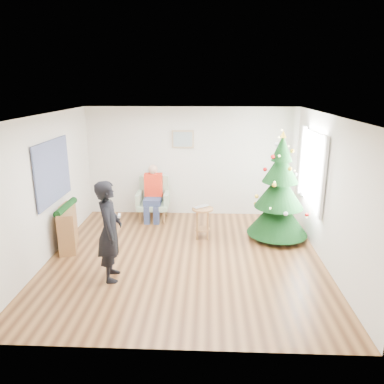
{
  "coord_description": "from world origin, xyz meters",
  "views": [
    {
      "loc": [
        0.41,
        -6.31,
        3.11
      ],
      "look_at": [
        0.1,
        0.6,
        1.1
      ],
      "focal_mm": 35.0,
      "sensor_mm": 36.0,
      "label": 1
    }
  ],
  "objects_px": {
    "christmas_tree": "(279,192)",
    "console": "(68,227)",
    "stool": "(202,223)",
    "standing_man": "(110,231)",
    "armchair": "(154,204)"
  },
  "relations": [
    {
      "from": "stool",
      "to": "console",
      "type": "relative_size",
      "value": 0.66
    },
    {
      "from": "stool",
      "to": "console",
      "type": "bearing_deg",
      "value": -168.35
    },
    {
      "from": "armchair",
      "to": "console",
      "type": "xyz_separation_m",
      "value": [
        -1.45,
        -1.65,
        0.03
      ]
    },
    {
      "from": "christmas_tree",
      "to": "standing_man",
      "type": "distance_m",
      "value": 3.51
    },
    {
      "from": "standing_man",
      "to": "christmas_tree",
      "type": "bearing_deg",
      "value": -68.94
    },
    {
      "from": "christmas_tree",
      "to": "console",
      "type": "relative_size",
      "value": 2.24
    },
    {
      "from": "stool",
      "to": "armchair",
      "type": "height_order",
      "value": "armchair"
    },
    {
      "from": "christmas_tree",
      "to": "standing_man",
      "type": "relative_size",
      "value": 1.34
    },
    {
      "from": "christmas_tree",
      "to": "armchair",
      "type": "xyz_separation_m",
      "value": [
        -2.73,
        1.06,
        -0.64
      ]
    },
    {
      "from": "christmas_tree",
      "to": "console",
      "type": "bearing_deg",
      "value": -171.95
    },
    {
      "from": "console",
      "to": "armchair",
      "type": "bearing_deg",
      "value": 32.01
    },
    {
      "from": "christmas_tree",
      "to": "console",
      "type": "height_order",
      "value": "christmas_tree"
    },
    {
      "from": "stool",
      "to": "christmas_tree",
      "type": "bearing_deg",
      "value": 1.78
    },
    {
      "from": "stool",
      "to": "standing_man",
      "type": "relative_size",
      "value": 0.39
    },
    {
      "from": "christmas_tree",
      "to": "stool",
      "type": "xyz_separation_m",
      "value": [
        -1.55,
        -0.05,
        -0.67
      ]
    }
  ]
}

